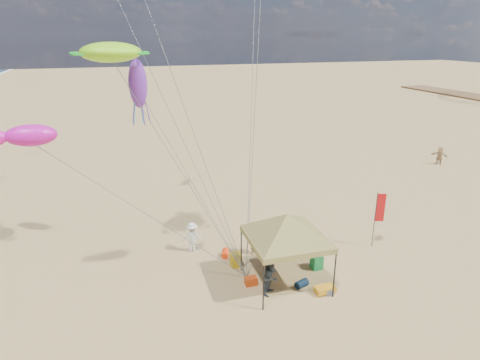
{
  "coord_description": "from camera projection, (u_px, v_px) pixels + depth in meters",
  "views": [
    {
      "loc": [
        -5.91,
        -15.38,
        10.87
      ],
      "look_at": [
        0.0,
        3.0,
        4.0
      ],
      "focal_mm": 30.7,
      "sensor_mm": 36.0,
      "label": 1
    }
  ],
  "objects": [
    {
      "name": "canopy_tent",
      "position": [
        287.0,
        217.0,
        17.9
      ],
      "size": [
        6.53,
        6.53,
        4.03
      ],
      "color": "black",
      "rests_on": "ground"
    },
    {
      "name": "bag_navy",
      "position": [
        302.0,
        284.0,
        18.63
      ],
      "size": [
        0.69,
        0.54,
        0.36
      ],
      "primitive_type": "cylinder",
      "rotation": [
        0.0,
        1.57,
        0.35
      ],
      "color": "#0C1F36",
      "rests_on": "ground"
    },
    {
      "name": "chair_yellow",
      "position": [
        236.0,
        260.0,
        20.28
      ],
      "size": [
        0.5,
        0.5,
        0.7
      ],
      "primitive_type": "cube",
      "color": "gold",
      "rests_on": "ground"
    },
    {
      "name": "person_near_b",
      "position": [
        271.0,
        276.0,
        17.99
      ],
      "size": [
        1.05,
        1.06,
        1.72
      ],
      "primitive_type": "imported",
      "rotation": [
        0.0,
        0.0,
        0.81
      ],
      "color": "#343E47",
      "rests_on": "ground"
    },
    {
      "name": "turtle_kite",
      "position": [
        111.0,
        52.0,
        17.63
      ],
      "size": [
        3.16,
        2.85,
        0.87
      ],
      "primitive_type": "ellipsoid",
      "rotation": [
        0.0,
        0.0,
        0.35
      ],
      "color": "#92F019",
      "rests_on": "ground"
    },
    {
      "name": "bag_orange",
      "position": [
        225.0,
        253.0,
        21.22
      ],
      "size": [
        0.54,
        0.69,
        0.36
      ],
      "primitive_type": "cylinder",
      "rotation": [
        0.0,
        1.57,
        1.22
      ],
      "color": "#F93A0D",
      "rests_on": "ground"
    },
    {
      "name": "beach_cart",
      "position": [
        325.0,
        289.0,
        18.19
      ],
      "size": [
        0.9,
        0.5,
        0.24
      ],
      "primitive_type": "cube",
      "color": "orange",
      "rests_on": "ground"
    },
    {
      "name": "fish_kite",
      "position": [
        31.0,
        135.0,
        16.19
      ],
      "size": [
        2.0,
        1.06,
        0.87
      ],
      "primitive_type": "ellipsoid",
      "rotation": [
        0.0,
        0.0,
        0.04
      ],
      "color": "#D012A3",
      "rests_on": "ground"
    },
    {
      "name": "person_far_c",
      "position": [
        440.0,
        156.0,
        36.11
      ],
      "size": [
        1.16,
        1.51,
        1.6
      ],
      "primitive_type": "imported",
      "rotation": [
        0.0,
        0.0,
        5.25
      ],
      "color": "tan",
      "rests_on": "ground"
    },
    {
      "name": "person_near_c",
      "position": [
        192.0,
        237.0,
        21.54
      ],
      "size": [
        1.17,
        0.85,
        1.63
      ],
      "primitive_type": "imported",
      "rotation": [
        0.0,
        0.0,
        2.89
      ],
      "color": "silver",
      "rests_on": "ground"
    },
    {
      "name": "feather_flag",
      "position": [
        379.0,
        211.0,
        21.59
      ],
      "size": [
        0.46,
        0.19,
        3.13
      ],
      "color": "black",
      "rests_on": "ground"
    },
    {
      "name": "ground",
      "position": [
        260.0,
        281.0,
        19.14
      ],
      "size": [
        280.0,
        280.0,
        0.0
      ],
      "primitive_type": "plane",
      "color": "tan",
      "rests_on": "ground"
    },
    {
      "name": "chair_green",
      "position": [
        317.0,
        262.0,
        20.08
      ],
      "size": [
        0.5,
        0.5,
        0.7
      ],
      "primitive_type": "cube",
      "color": "#198C3E",
      "rests_on": "ground"
    },
    {
      "name": "cooler_blue",
      "position": [
        296.0,
        242.0,
        22.39
      ],
      "size": [
        0.54,
        0.38,
        0.38
      ],
      "primitive_type": "cube",
      "color": "#1437A5",
      "rests_on": "ground"
    },
    {
      "name": "cooler_red",
      "position": [
        251.0,
        281.0,
        18.81
      ],
      "size": [
        0.54,
        0.38,
        0.38
      ],
      "primitive_type": "cube",
      "color": "#BB3C0E",
      "rests_on": "ground"
    },
    {
      "name": "squid_kite",
      "position": [
        138.0,
        84.0,
        19.66
      ],
      "size": [
        1.0,
        1.0,
        2.31
      ],
      "primitive_type": "ellipsoid",
      "rotation": [
        0.0,
        0.0,
        -0.13
      ],
      "color": "purple",
      "rests_on": "ground"
    },
    {
      "name": "crate_grey",
      "position": [
        329.0,
        292.0,
        18.13
      ],
      "size": [
        0.34,
        0.3,
        0.28
      ],
      "primitive_type": "cube",
      "color": "slate",
      "rests_on": "ground"
    },
    {
      "name": "person_near_a",
      "position": [
        254.0,
        237.0,
        21.26
      ],
      "size": [
        0.78,
        0.62,
        1.88
      ],
      "primitive_type": "imported",
      "rotation": [
        0.0,
        0.0,
        3.43
      ],
      "color": "tan",
      "rests_on": "ground"
    }
  ]
}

